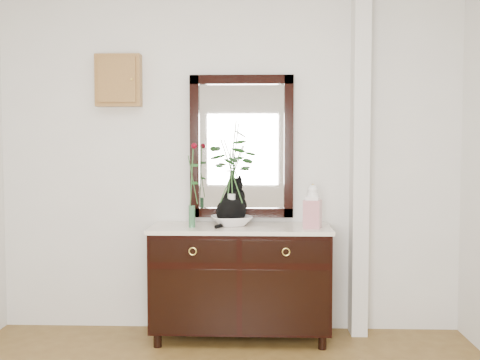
{
  "coord_description": "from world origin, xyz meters",
  "views": [
    {
      "loc": [
        0.24,
        -2.39,
        1.44
      ],
      "look_at": [
        0.1,
        1.63,
        1.2
      ],
      "focal_mm": 42.0,
      "sensor_mm": 36.0,
      "label": 1
    }
  ],
  "objects_px": {
    "lotus_bowl": "(232,221)",
    "ginger_jar": "(313,206)",
    "cat": "(231,202)",
    "sideboard": "(240,276)"
  },
  "relations": [
    {
      "from": "cat",
      "to": "lotus_bowl",
      "type": "xyz_separation_m",
      "value": [
        0.0,
        -0.04,
        -0.14
      ]
    },
    {
      "from": "lotus_bowl",
      "to": "cat",
      "type": "bearing_deg",
      "value": 97.72
    },
    {
      "from": "lotus_bowl",
      "to": "ginger_jar",
      "type": "distance_m",
      "value": 0.61
    },
    {
      "from": "sideboard",
      "to": "lotus_bowl",
      "type": "xyz_separation_m",
      "value": [
        -0.07,
        0.03,
        0.41
      ]
    },
    {
      "from": "ginger_jar",
      "to": "lotus_bowl",
      "type": "bearing_deg",
      "value": 170.95
    },
    {
      "from": "cat",
      "to": "ginger_jar",
      "type": "xyz_separation_m",
      "value": [
        0.6,
        -0.13,
        -0.01
      ]
    },
    {
      "from": "lotus_bowl",
      "to": "sideboard",
      "type": "bearing_deg",
      "value": -26.11
    },
    {
      "from": "sideboard",
      "to": "cat",
      "type": "bearing_deg",
      "value": 136.55
    },
    {
      "from": "sideboard",
      "to": "lotus_bowl",
      "type": "height_order",
      "value": "lotus_bowl"
    },
    {
      "from": "cat",
      "to": "ginger_jar",
      "type": "distance_m",
      "value": 0.61
    }
  ]
}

